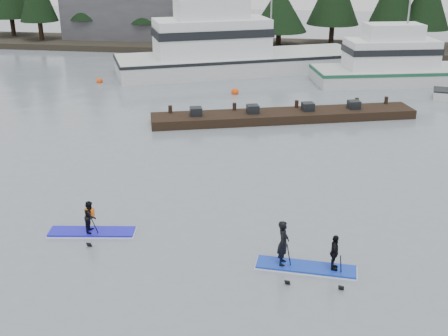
# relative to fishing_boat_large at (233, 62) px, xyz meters

# --- Properties ---
(ground) EXTENTS (160.00, 160.00, 0.00)m
(ground) POSITION_rel_fishing_boat_large_xyz_m (3.07, -30.71, -0.89)
(ground) COLOR slate
(ground) RESTS_ON ground
(far_shore) EXTENTS (70.00, 8.00, 0.60)m
(far_shore) POSITION_rel_fishing_boat_large_xyz_m (3.07, 11.29, -0.59)
(far_shore) COLOR #2D281E
(far_shore) RESTS_ON ground
(treeline) EXTENTS (60.00, 4.00, 8.00)m
(treeline) POSITION_rel_fishing_boat_large_xyz_m (3.07, 11.29, -0.89)
(treeline) COLOR black
(treeline) RESTS_ON ground
(waterfront_building) EXTENTS (18.00, 6.00, 5.00)m
(waterfront_building) POSITION_rel_fishing_boat_large_xyz_m (-10.93, 13.29, 1.61)
(waterfront_building) COLOR #4C4C51
(waterfront_building) RESTS_ON ground
(fishing_boat_large) EXTENTS (21.23, 13.65, 11.33)m
(fishing_boat_large) POSITION_rel_fishing_boat_large_xyz_m (0.00, 0.00, 0.00)
(fishing_boat_large) COLOR silver
(fishing_boat_large) RESTS_ON ground
(fishing_boat_medium) EXTENTS (15.82, 8.00, 8.96)m
(fishing_boat_medium) POSITION_rel_fishing_boat_large_xyz_m (14.00, -1.75, -0.24)
(fishing_boat_medium) COLOR silver
(fishing_boat_medium) RESTS_ON ground
(floating_dock) EXTENTS (16.32, 7.05, 0.55)m
(floating_dock) POSITION_rel_fishing_boat_large_xyz_m (5.11, -13.47, -0.61)
(floating_dock) COLOR black
(floating_dock) RESTS_ON ground
(buoy_d) EXTENTS (0.57, 0.57, 0.57)m
(buoy_d) POSITION_rel_fishing_boat_large_xyz_m (8.90, -11.72, -0.89)
(buoy_d) COLOR #E6470B
(buoy_d) RESTS_ON ground
(buoy_a) EXTENTS (0.49, 0.49, 0.49)m
(buoy_a) POSITION_rel_fishing_boat_large_xyz_m (-9.85, -5.56, -0.89)
(buoy_a) COLOR #E6470B
(buoy_a) RESTS_ON ground
(buoy_b) EXTENTS (0.55, 0.55, 0.55)m
(buoy_b) POSITION_rel_fishing_boat_large_xyz_m (1.21, -7.47, -0.89)
(buoy_b) COLOR #E6470B
(buoy_b) RESTS_ON ground
(paddleboard_solo) EXTENTS (3.29, 1.23, 1.81)m
(paddleboard_solo) POSITION_rel_fishing_boat_large_xyz_m (-1.28, -29.37, -0.46)
(paddleboard_solo) COLOR #1816D3
(paddleboard_solo) RESTS_ON ground
(paddleboard_duo) EXTENTS (3.38, 1.21, 2.17)m
(paddleboard_duo) POSITION_rel_fishing_boat_large_xyz_m (6.76, -30.64, -0.30)
(paddleboard_duo) COLOR #1336BB
(paddleboard_duo) RESTS_ON ground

